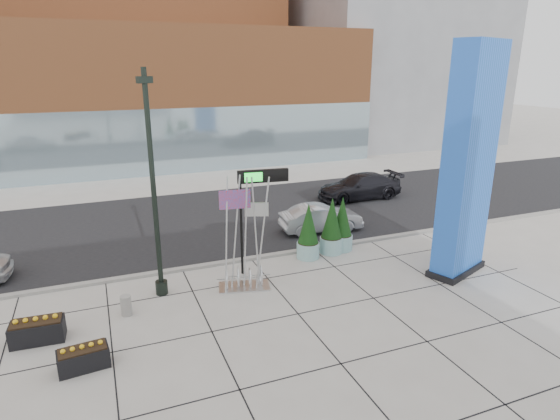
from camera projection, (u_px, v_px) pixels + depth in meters
name	position (u px, v px, depth m)	size (l,w,h in m)	color
ground	(261.00, 306.00, 16.46)	(160.00, 160.00, 0.00)	#9E9991
street_asphalt	(199.00, 221.00, 25.32)	(80.00, 12.00, 0.02)	black
curb_edge	(229.00, 262.00, 19.98)	(80.00, 0.30, 0.12)	gray
tower_podium	(163.00, 97.00, 39.11)	(34.00, 10.00, 11.00)	#A85D30
tower_glass_front	(176.00, 141.00, 35.75)	(34.00, 0.60, 5.00)	#8CA5B2
building_grey_parking	(385.00, 56.00, 51.37)	(20.00, 18.00, 18.00)	slate
blue_pylon	(468.00, 168.00, 17.90)	(2.95, 2.10, 9.01)	#0C4FB6
lamp_post	(155.00, 209.00, 16.36)	(0.55, 0.44, 8.06)	black
public_art_sculpture	(244.00, 259.00, 17.51)	(2.10, 1.39, 4.36)	silver
concrete_bollard	(126.00, 305.00, 15.76)	(0.36, 0.36, 0.71)	gray
overhead_street_sign	(258.00, 185.00, 18.18)	(2.01, 0.41, 4.26)	black
round_planter_east	(332.00, 227.00, 20.79)	(1.03, 1.03, 2.56)	#8DBEBE
round_planter_mid	(342.00, 225.00, 21.14)	(1.00, 1.00, 2.50)	#8DBEBE
round_planter_west	(308.00, 232.00, 20.24)	(1.00, 1.00, 2.49)	#8DBEBE
box_planter_north	(37.00, 330.00, 14.25)	(1.56, 0.85, 0.84)	black
box_planter_south	(83.00, 357.00, 12.99)	(1.41, 0.81, 0.74)	black
car_silver_mid	(321.00, 218.00, 23.64)	(1.45, 4.14, 1.37)	#AAACB2
car_dark_east	(359.00, 187.00, 29.40)	(2.19, 5.38, 1.56)	black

